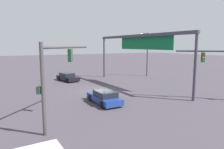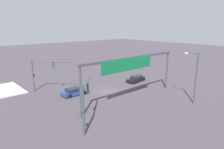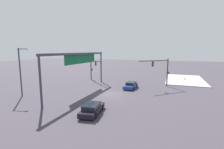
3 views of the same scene
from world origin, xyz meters
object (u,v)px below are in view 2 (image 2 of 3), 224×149
traffic_signal_near_corner (42,70)px  sedan_car_waiting_far (136,79)px  sedan_car_approaching (74,92)px  streetlamp_curved_arm (195,74)px  traffic_signal_opposite_side (85,99)px

traffic_signal_near_corner → sedan_car_waiting_far: traffic_signal_near_corner is taller
sedan_car_approaching → streetlamp_curved_arm: bearing=-49.7°
sedan_car_waiting_far → sedan_car_approaching: bearing=-13.1°
traffic_signal_near_corner → traffic_signal_opposite_side: traffic_signal_near_corner is taller
sedan_car_waiting_far → traffic_signal_opposite_side: bearing=18.4°
traffic_signal_opposite_side → sedan_car_approaching: bearing=17.8°
streetlamp_curved_arm → traffic_signal_near_corner: bearing=24.8°
traffic_signal_near_corner → sedan_car_approaching: bearing=-13.7°
traffic_signal_near_corner → sedan_car_waiting_far: (-16.84, 6.40, -3.27)m
traffic_signal_opposite_side → sedan_car_approaching: traffic_signal_opposite_side is taller
streetlamp_curved_arm → sedan_car_approaching: size_ratio=1.70×
streetlamp_curved_arm → sedan_car_approaching: 18.78m
traffic_signal_opposite_side → streetlamp_curved_arm: (-16.17, 3.98, 0.80)m
sedan_car_approaching → sedan_car_waiting_far: bearing=-2.3°
streetlamp_curved_arm → traffic_signal_opposite_side: bearing=65.0°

